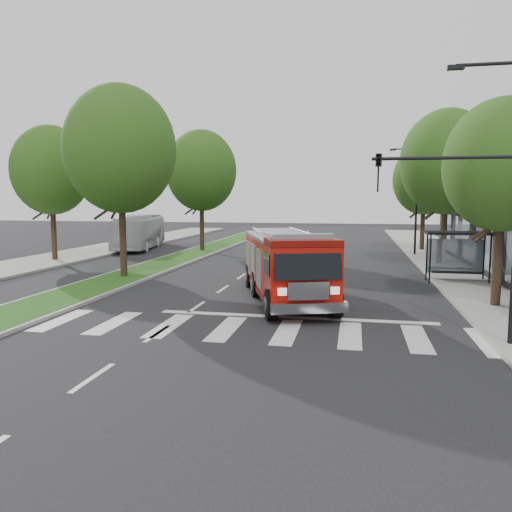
{
  "coord_description": "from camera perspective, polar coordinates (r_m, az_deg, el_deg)",
  "views": [
    {
      "loc": [
        6.06,
        -18.52,
        4.25
      ],
      "look_at": [
        1.91,
        2.46,
        1.8
      ],
      "focal_mm": 35.0,
      "sensor_mm": 36.0,
      "label": 1
    }
  ],
  "objects": [
    {
      "name": "tree_left_mid",
      "position": [
        36.57,
        -22.39,
        9.04
      ],
      "size": [
        5.2,
        5.2,
        9.16
      ],
      "color": "black",
      "rests_on": "ground"
    },
    {
      "name": "fire_engine",
      "position": [
        20.91,
        3.47,
        -1.18
      ],
      "size": [
        5.18,
        9.08,
        3.02
      ],
      "rotation": [
        0.0,
        0.0,
        0.32
      ],
      "color": "#670905",
      "rests_on": "ground"
    },
    {
      "name": "tree_right_mid",
      "position": [
        33.05,
        20.97,
        9.99
      ],
      "size": [
        5.6,
        5.6,
        9.72
      ],
      "color": "black",
      "rests_on": "ground"
    },
    {
      "name": "tree_median_near",
      "position": [
        27.44,
        -15.25,
        11.67
      ],
      "size": [
        5.8,
        5.8,
        10.16
      ],
      "color": "black",
      "rests_on": "ground"
    },
    {
      "name": "streetlight_right_far",
      "position": [
        38.76,
        17.66,
        6.56
      ],
      "size": [
        2.11,
        0.2,
        8.0
      ],
      "color": "black",
      "rests_on": "ground"
    },
    {
      "name": "median",
      "position": [
        38.68,
        -7.04,
        0.29
      ],
      "size": [
        3.0,
        50.0,
        0.15
      ],
      "color": "gray",
      "rests_on": "ground"
    },
    {
      "name": "city_bus",
      "position": [
        43.88,
        -13.15,
        2.7
      ],
      "size": [
        4.47,
        10.67,
        2.89
      ],
      "primitive_type": "imported",
      "rotation": [
        0.0,
        0.0,
        0.2
      ],
      "color": "#BCBCC1",
      "rests_on": "ground"
    },
    {
      "name": "bus_shelter",
      "position": [
        27.25,
        22.03,
        1.4
      ],
      "size": [
        3.2,
        1.6,
        2.61
      ],
      "color": "black",
      "rests_on": "ground"
    },
    {
      "name": "sidewalk_right",
      "position": [
        29.53,
        23.68,
        -2.15
      ],
      "size": [
        5.0,
        80.0,
        0.15
      ],
      "primitive_type": "cube",
      "color": "gray",
      "rests_on": "ground"
    },
    {
      "name": "tree_right_far",
      "position": [
        42.9,
        18.67,
        8.31
      ],
      "size": [
        5.0,
        5.0,
        8.73
      ],
      "color": "black",
      "rests_on": "ground"
    },
    {
      "name": "streetlight_right_near",
      "position": [
        15.44,
        24.72,
        7.49
      ],
      "size": [
        4.08,
        0.22,
        8.0
      ],
      "color": "black",
      "rests_on": "ground"
    },
    {
      "name": "tree_median_far",
      "position": [
        40.42,
        -6.27,
        9.67
      ],
      "size": [
        5.6,
        5.6,
        9.72
      ],
      "color": "black",
      "rests_on": "ground"
    },
    {
      "name": "sidewalk_left",
      "position": [
        35.4,
        -24.42,
        -0.83
      ],
      "size": [
        5.0,
        80.0,
        0.15
      ],
      "primitive_type": "cube",
      "color": "gray",
      "rests_on": "ground"
    },
    {
      "name": "tree_right_near",
      "position": [
        21.27,
        26.36,
        9.26
      ],
      "size": [
        4.4,
        4.4,
        8.05
      ],
      "color": "black",
      "rests_on": "ground"
    },
    {
      "name": "ground",
      "position": [
        19.94,
        -6.8,
        -5.81
      ],
      "size": [
        140.0,
        140.0,
        0.0
      ],
      "primitive_type": "plane",
      "color": "black",
      "rests_on": "ground"
    }
  ]
}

